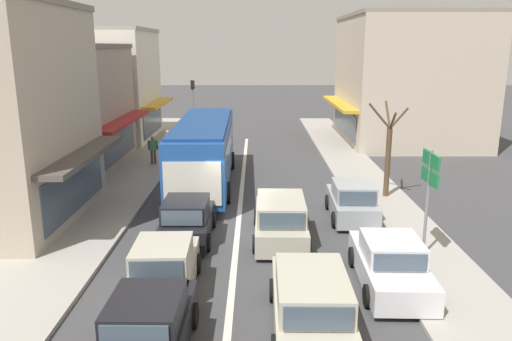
{
  "coord_description": "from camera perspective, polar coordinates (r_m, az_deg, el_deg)",
  "views": [
    {
      "loc": [
        0.69,
        -18.62,
        6.76
      ],
      "look_at": [
        0.7,
        3.52,
        1.2
      ],
      "focal_mm": 35.0,
      "sensor_mm": 36.0,
      "label": 1
    }
  ],
  "objects": [
    {
      "name": "ground_plane",
      "position": [
        19.82,
        -2.03,
        -5.85
      ],
      "size": [
        140.0,
        140.0,
        0.0
      ],
      "primitive_type": "plane",
      "color": "#3F3F42"
    },
    {
      "name": "kerb_right",
      "position": [
        26.11,
        12.16,
        -1.1
      ],
      "size": [
        2.8,
        44.0,
        0.12
      ],
      "primitive_type": "cube",
      "color": "#A39E96",
      "rests_on": "ground"
    },
    {
      "name": "parked_hatchback_kerb_second",
      "position": [
        20.3,
        10.9,
        -3.51
      ],
      "size": [
        1.89,
        3.74,
        1.54
      ],
      "color": "#9EA3A8",
      "rests_on": "ground"
    },
    {
      "name": "pedestrian_with_handbag_near",
      "position": [
        29.06,
        -11.69,
        2.5
      ],
      "size": [
        0.64,
        0.43,
        1.63
      ],
      "color": "#4C4742",
      "rests_on": "sidewalk_left"
    },
    {
      "name": "shopfront_far_end",
      "position": [
        37.98,
        -16.89,
        9.29
      ],
      "size": [
        7.67,
        7.75,
        7.96
      ],
      "color": "silver",
      "rests_on": "ground"
    },
    {
      "name": "wagon_queue_far_back",
      "position": [
        12.48,
        6.25,
        -14.79
      ],
      "size": [
        1.98,
        4.52,
        1.58
      ],
      "color": "#B7B29E",
      "rests_on": "ground"
    },
    {
      "name": "city_bus",
      "position": [
        24.61,
        -5.98,
        2.58
      ],
      "size": [
        2.88,
        10.9,
        3.23
      ],
      "color": "#1E4C99",
      "rests_on": "ground"
    },
    {
      "name": "hatchback_adjacent_lane_lead",
      "position": [
        14.41,
        -10.48,
        -10.97
      ],
      "size": [
        1.9,
        3.75,
        1.54
      ],
      "color": "#B7B29E",
      "rests_on": "ground"
    },
    {
      "name": "parked_sedan_kerb_front",
      "position": [
        15.06,
        15.07,
        -10.3
      ],
      "size": [
        1.98,
        4.24,
        1.47
      ],
      "color": "silver",
      "rests_on": "ground"
    },
    {
      "name": "wagon_behind_bus_mid",
      "position": [
        17.87,
        2.79,
        -5.58
      ],
      "size": [
        1.99,
        4.53,
        1.58
      ],
      "color": "#B7B29E",
      "rests_on": "ground"
    },
    {
      "name": "directional_road_sign",
      "position": [
        16.62,
        19.2,
        -0.83
      ],
      "size": [
        0.1,
        1.4,
        3.6
      ],
      "color": "gray",
      "rests_on": "ground"
    },
    {
      "name": "pedestrian_browsing_midblock",
      "position": [
        30.94,
        -10.06,
        3.27
      ],
      "size": [
        0.3,
        0.56,
        1.63
      ],
      "color": "#232838",
      "rests_on": "sidewalk_left"
    },
    {
      "name": "building_right_far",
      "position": [
        37.57,
        16.93,
        9.96
      ],
      "size": [
        9.78,
        10.72,
        8.9
      ],
      "color": "beige",
      "rests_on": "ground"
    },
    {
      "name": "sidewalk_left",
      "position": [
        26.59,
        -16.39,
        -1.06
      ],
      "size": [
        5.2,
        44.0,
        0.14
      ],
      "primitive_type": "cube",
      "color": "#A39E96",
      "rests_on": "ground"
    },
    {
      "name": "traffic_light_downstreet",
      "position": [
        39.02,
        -7.26,
        8.24
      ],
      "size": [
        0.32,
        0.24,
        4.2
      ],
      "color": "gray",
      "rests_on": "ground"
    },
    {
      "name": "street_tree_right",
      "position": [
        23.01,
        14.81,
        1.85
      ],
      "size": [
        1.78,
        1.81,
        4.34
      ],
      "color": "brown",
      "rests_on": "ground"
    },
    {
      "name": "shopfront_mid_block",
      "position": [
        29.68,
        -21.66,
        6.66
      ],
      "size": [
        7.27,
        9.24,
        6.86
      ],
      "color": "gray",
      "rests_on": "ground"
    },
    {
      "name": "hatchback_queue_gap_filler",
      "position": [
        18.0,
        -7.9,
        -5.69
      ],
      "size": [
        1.82,
        3.7,
        1.54
      ],
      "color": "black",
      "rests_on": "ground"
    },
    {
      "name": "hatchback_behind_bus_near",
      "position": [
        11.79,
        -12.15,
        -17.12
      ],
      "size": [
        1.86,
        3.72,
        1.54
      ],
      "color": "black",
      "rests_on": "ground"
    },
    {
      "name": "lane_centre_line",
      "position": [
        23.62,
        -1.7,
        -2.53
      ],
      "size": [
        0.2,
        28.0,
        0.01
      ],
      "primitive_type": "cube",
      "color": "silver",
      "rests_on": "ground"
    }
  ]
}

